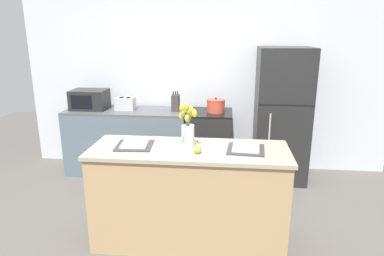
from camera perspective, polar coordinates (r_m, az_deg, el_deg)
The scene contains 14 objects.
ground_plane at distance 3.52m, azimuth -0.45°, elevation -18.08°, with size 10.00×10.00×0.00m, color #59544F.
back_wall at distance 4.95m, azimuth 2.17°, elevation 8.73°, with size 5.20×0.08×2.70m.
kitchen_island at distance 3.27m, azimuth -0.47°, elevation -11.20°, with size 1.80×0.66×0.94m.
back_counter at distance 4.94m, azimuth -10.63°, elevation -2.16°, with size 1.68×0.60×0.91m.
stove_range at distance 4.75m, azimuth 2.92°, elevation -2.66°, with size 0.60×0.61×0.91m.
refrigerator at distance 4.68m, azimuth 14.70°, elevation 2.02°, with size 0.68×0.67×1.77m.
flower_vase at distance 3.05m, azimuth -0.69°, elevation -0.46°, with size 0.16×0.20×0.42m.
pear_figurine at distance 2.95m, azimuth 0.93°, elevation -3.45°, with size 0.07×0.07×0.11m.
plate_setting_left at distance 3.19m, azimuth -9.57°, elevation -2.81°, with size 0.35×0.35×0.02m.
plate_setting_right at distance 3.08m, azimuth 8.96°, elevation -3.46°, with size 0.35×0.35×0.02m.
toaster at distance 4.81m, azimuth -11.08°, elevation 4.01°, with size 0.28×0.18×0.17m.
cooking_pot at distance 4.61m, azimuth 3.99°, elevation 3.75°, with size 0.25×0.25×0.20m.
microwave at distance 4.97m, azimuth -16.69°, elevation 4.58°, with size 0.48×0.37×0.27m.
knife_block at distance 4.65m, azimuth -2.76°, elevation 4.20°, with size 0.10×0.14×0.27m.
Camera 1 is at (0.33, -2.90, 1.96)m, focal length 32.00 mm.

